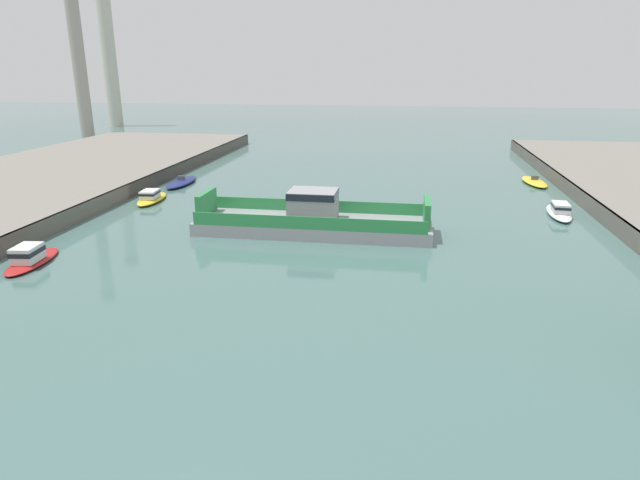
{
  "coord_description": "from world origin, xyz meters",
  "views": [
    {
      "loc": [
        5.96,
        -12.05,
        14.05
      ],
      "look_at": [
        0.0,
        25.42,
        2.0
      ],
      "focal_mm": 30.69,
      "sensor_mm": 36.0,
      "label": 1
    }
  ],
  "objects_px": {
    "moored_boat_far_left": "(151,197)",
    "moored_boat_near_right": "(30,257)",
    "moored_boat_near_left": "(181,182)",
    "moored_boat_mid_right": "(534,182)",
    "smokestack_distant_a": "(76,43)",
    "smokestack_distant_b": "(108,44)",
    "chain_ferry": "(313,220)",
    "moored_boat_far_right": "(559,211)"
  },
  "relations": [
    {
      "from": "moored_boat_near_right",
      "to": "moored_boat_mid_right",
      "type": "distance_m",
      "value": 56.69
    },
    {
      "from": "moored_boat_far_right",
      "to": "smokestack_distant_a",
      "type": "relative_size",
      "value": 0.21
    },
    {
      "from": "moored_boat_far_right",
      "to": "smokestack_distant_a",
      "type": "bearing_deg",
      "value": 149.32
    },
    {
      "from": "moored_boat_near_right",
      "to": "moored_boat_far_left",
      "type": "relative_size",
      "value": 0.97
    },
    {
      "from": "moored_boat_near_right",
      "to": "moored_boat_far_left",
      "type": "height_order",
      "value": "moored_boat_near_right"
    },
    {
      "from": "moored_boat_far_left",
      "to": "moored_boat_near_right",
      "type": "bearing_deg",
      "value": -89.83
    },
    {
      "from": "moored_boat_near_right",
      "to": "smokestack_distant_a",
      "type": "distance_m",
      "value": 78.09
    },
    {
      "from": "smokestack_distant_a",
      "to": "smokestack_distant_b",
      "type": "relative_size",
      "value": 0.96
    },
    {
      "from": "moored_boat_mid_right",
      "to": "moored_boat_far_left",
      "type": "height_order",
      "value": "moored_boat_far_left"
    },
    {
      "from": "moored_boat_near_left",
      "to": "smokestack_distant_b",
      "type": "xyz_separation_m",
      "value": [
        -43.8,
        64.39,
        18.79
      ]
    },
    {
      "from": "moored_boat_mid_right",
      "to": "moored_boat_far_right",
      "type": "distance_m",
      "value": 15.85
    },
    {
      "from": "moored_boat_far_left",
      "to": "smokestack_distant_a",
      "type": "xyz_separation_m",
      "value": [
        -35.66,
        46.96,
        17.79
      ]
    },
    {
      "from": "smokestack_distant_b",
      "to": "moored_boat_mid_right",
      "type": "bearing_deg",
      "value": -33.11
    },
    {
      "from": "chain_ferry",
      "to": "moored_boat_far_left",
      "type": "height_order",
      "value": "chain_ferry"
    },
    {
      "from": "smokestack_distant_a",
      "to": "moored_boat_near_right",
      "type": "bearing_deg",
      "value": -61.99
    },
    {
      "from": "chain_ferry",
      "to": "moored_boat_far_left",
      "type": "distance_m",
      "value": 21.23
    },
    {
      "from": "moored_boat_mid_right",
      "to": "smokestack_distant_b",
      "type": "xyz_separation_m",
      "value": [
        -87.45,
        57.03,
        18.82
      ]
    },
    {
      "from": "moored_boat_mid_right",
      "to": "smokestack_distant_a",
      "type": "bearing_deg",
      "value": 158.88
    },
    {
      "from": "moored_boat_near_right",
      "to": "smokestack_distant_b",
      "type": "relative_size",
      "value": 0.18
    },
    {
      "from": "moored_boat_mid_right",
      "to": "smokestack_distant_a",
      "type": "distance_m",
      "value": 86.56
    },
    {
      "from": "moored_boat_mid_right",
      "to": "smokestack_distant_a",
      "type": "xyz_separation_m",
      "value": [
        -78.98,
        30.5,
        18.01
      ]
    },
    {
      "from": "smokestack_distant_a",
      "to": "chain_ferry",
      "type": "bearing_deg",
      "value": -45.25
    },
    {
      "from": "moored_boat_far_left",
      "to": "smokestack_distant_b",
      "type": "bearing_deg",
      "value": 120.99
    },
    {
      "from": "smokestack_distant_b",
      "to": "chain_ferry",
      "type": "bearing_deg",
      "value": -52.25
    },
    {
      "from": "chain_ferry",
      "to": "moored_boat_mid_right",
      "type": "xyz_separation_m",
      "value": [
        23.91,
        25.04,
        -0.87
      ]
    },
    {
      "from": "chain_ferry",
      "to": "smokestack_distant_b",
      "type": "xyz_separation_m",
      "value": [
        -63.54,
        82.08,
        17.96
      ]
    },
    {
      "from": "moored_boat_far_right",
      "to": "moored_boat_mid_right",
      "type": "bearing_deg",
      "value": 86.79
    },
    {
      "from": "chain_ferry",
      "to": "moored_boat_near_right",
      "type": "relative_size",
      "value": 3.15
    },
    {
      "from": "moored_boat_near_right",
      "to": "smokestack_distant_b",
      "type": "height_order",
      "value": "smokestack_distant_b"
    },
    {
      "from": "chain_ferry",
      "to": "moored_boat_far_left",
      "type": "bearing_deg",
      "value": 156.13
    },
    {
      "from": "chain_ferry",
      "to": "moored_boat_mid_right",
      "type": "bearing_deg",
      "value": 46.33
    },
    {
      "from": "moored_boat_mid_right",
      "to": "moored_boat_far_right",
      "type": "height_order",
      "value": "moored_boat_far_right"
    },
    {
      "from": "moored_boat_near_right",
      "to": "moored_boat_mid_right",
      "type": "xyz_separation_m",
      "value": [
        43.26,
        36.64,
        -0.32
      ]
    },
    {
      "from": "chain_ferry",
      "to": "moored_boat_mid_right",
      "type": "relative_size",
      "value": 2.84
    },
    {
      "from": "chain_ferry",
      "to": "moored_boat_far_right",
      "type": "bearing_deg",
      "value": 21.82
    },
    {
      "from": "moored_boat_far_left",
      "to": "moored_boat_mid_right",
      "type": "bearing_deg",
      "value": 20.8
    },
    {
      "from": "chain_ferry",
      "to": "moored_boat_mid_right",
      "type": "distance_m",
      "value": 34.63
    },
    {
      "from": "chain_ferry",
      "to": "smokestack_distant_a",
      "type": "xyz_separation_m",
      "value": [
        -55.07,
        55.55,
        17.14
      ]
    },
    {
      "from": "moored_boat_near_left",
      "to": "moored_boat_near_right",
      "type": "xyz_separation_m",
      "value": [
        0.39,
        -29.29,
        0.29
      ]
    },
    {
      "from": "chain_ferry",
      "to": "smokestack_distant_a",
      "type": "bearing_deg",
      "value": 134.75
    },
    {
      "from": "moored_boat_near_left",
      "to": "moored_boat_mid_right",
      "type": "xyz_separation_m",
      "value": [
        43.65,
        7.36,
        -0.03
      ]
    },
    {
      "from": "moored_boat_mid_right",
      "to": "smokestack_distant_a",
      "type": "relative_size",
      "value": 0.21
    }
  ]
}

